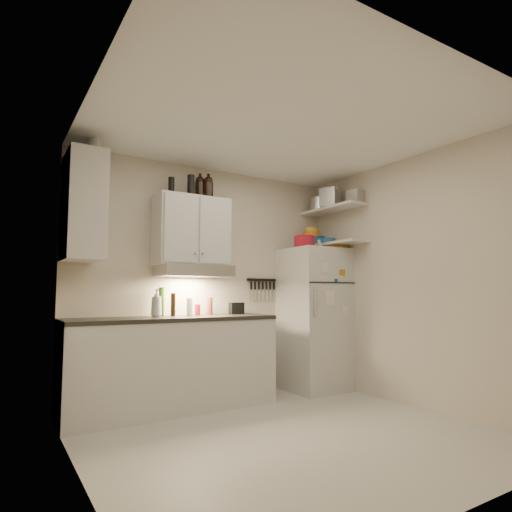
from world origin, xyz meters
TOP-DOWN VIEW (x-y plane):
  - floor at (0.00, 0.00)m, footprint 3.20×3.00m
  - ceiling at (0.00, 0.00)m, footprint 3.20×3.00m
  - back_wall at (0.00, 1.51)m, footprint 3.20×0.02m
  - left_wall at (-1.61, 0.00)m, footprint 0.02×3.00m
  - right_wall at (1.61, 0.00)m, footprint 0.02×3.00m
  - base_cabinet at (-0.55, 1.20)m, footprint 2.10×0.60m
  - countertop at (-0.55, 1.20)m, footprint 2.10×0.62m
  - upper_cabinet at (-0.30, 1.33)m, footprint 0.80×0.33m
  - side_cabinet at (-1.44, 1.20)m, footprint 0.33×0.55m
  - range_hood at (-0.30, 1.27)m, footprint 0.76×0.46m
  - fridge at (1.25, 1.16)m, footprint 0.70×0.68m
  - shelf_hi at (1.45, 1.02)m, footprint 0.30×0.95m
  - shelf_lo at (1.45, 1.02)m, footprint 0.30×0.95m
  - knife_strip at (0.70, 1.49)m, footprint 0.42×0.02m
  - dutch_oven at (1.06, 1.10)m, footprint 0.30×0.30m
  - book_stack at (1.48, 1.00)m, footprint 0.28×0.32m
  - spice_jar at (1.29, 1.08)m, footprint 0.07×0.07m
  - stock_pot at (1.49, 1.32)m, footprint 0.33×0.33m
  - tin_a at (1.40, 1.00)m, footprint 0.29×0.28m
  - tin_b at (1.51, 0.68)m, footprint 0.18×0.18m
  - bowl_teal at (1.41, 1.32)m, footprint 0.26×0.26m
  - bowl_orange at (1.37, 1.34)m, footprint 0.21×0.21m
  - bowl_yellow at (1.37, 1.34)m, footprint 0.16×0.16m
  - plates at (1.38, 1.05)m, footprint 0.25×0.25m
  - growler_a at (-0.20, 1.36)m, footprint 0.15×0.15m
  - growler_b at (-0.13, 1.30)m, footprint 0.12×0.12m
  - thermos_a at (-0.35, 1.26)m, footprint 0.08×0.08m
  - thermos_b at (-0.54, 1.33)m, footprint 0.08×0.08m
  - side_jar at (-1.36, 1.19)m, footprint 0.14×0.14m
  - soap_bottle at (-0.72, 1.22)m, footprint 0.12×0.12m
  - pepper_mill at (-0.07, 1.34)m, footprint 0.07×0.07m
  - oil_bottle at (-0.62, 1.36)m, footprint 0.08×0.08m
  - vinegar_bottle at (-0.52, 1.28)m, footprint 0.06×0.06m
  - clear_bottle at (-0.36, 1.22)m, footprint 0.08×0.08m
  - red_jar at (-0.24, 1.30)m, footprint 0.08×0.08m
  - caddy at (0.26, 1.34)m, footprint 0.16×0.13m

SIDE VIEW (x-z plane):
  - floor at x=0.00m, z-range -0.02..0.00m
  - base_cabinet at x=-0.55m, z-range 0.00..0.88m
  - fridge at x=1.25m, z-range 0.00..1.70m
  - countertop at x=-0.55m, z-range 0.88..0.92m
  - red_jar at x=-0.24m, z-range 0.92..1.04m
  - caddy at x=0.26m, z-range 0.92..1.05m
  - clear_bottle at x=-0.36m, z-range 0.92..1.11m
  - pepper_mill at x=-0.07m, z-range 0.92..1.11m
  - vinegar_bottle at x=-0.52m, z-range 0.92..1.16m
  - oil_bottle at x=-0.62m, z-range 0.92..1.22m
  - soap_bottle at x=-0.72m, z-range 0.92..1.23m
  - back_wall at x=0.00m, z-range 0.00..2.60m
  - left_wall at x=-1.61m, z-range 0.00..2.60m
  - right_wall at x=1.61m, z-range 0.00..2.60m
  - knife_strip at x=0.70m, z-range 1.31..1.33m
  - range_hood at x=-0.30m, z-range 1.33..1.45m
  - book_stack at x=1.48m, z-range 1.70..1.79m
  - spice_jar at x=1.29m, z-range 1.70..1.81m
  - shelf_lo at x=1.45m, z-range 1.75..1.77m
  - dutch_oven at x=1.06m, z-range 1.70..1.84m
  - plates at x=1.38m, z-range 1.77..1.83m
  - upper_cabinet at x=-0.30m, z-range 1.45..2.20m
  - bowl_teal at x=1.41m, z-range 1.77..1.88m
  - bowl_orange at x=1.37m, z-range 1.88..1.94m
  - side_cabinet at x=-1.44m, z-range 1.45..2.45m
  - bowl_yellow at x=1.37m, z-range 1.94..2.00m
  - shelf_hi at x=1.45m, z-range 2.19..2.22m
  - thermos_b at x=-0.54m, z-range 2.20..2.39m
  - tin_b at x=1.51m, z-range 2.21..2.38m
  - stock_pot at x=1.49m, z-range 2.21..2.40m
  - thermos_a at x=-0.35m, z-range 2.20..2.42m
  - growler_b at x=-0.13m, z-range 2.20..2.46m
  - tin_a at x=1.40m, z-range 2.21..2.44m
  - growler_a at x=-0.20m, z-range 2.20..2.47m
  - side_jar at x=-1.36m, z-range 2.45..2.60m
  - ceiling at x=0.00m, z-range 2.60..2.62m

